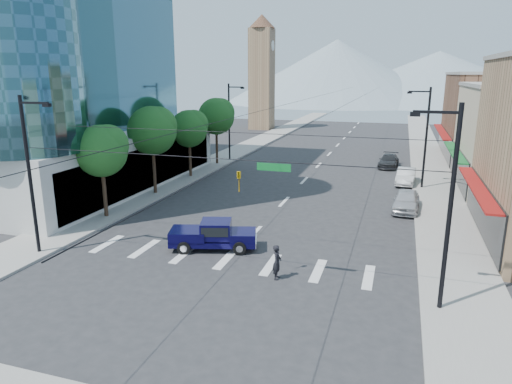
% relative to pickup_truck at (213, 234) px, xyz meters
% --- Properties ---
extents(ground, '(160.00, 160.00, 0.00)m').
position_rel_pickup_truck_xyz_m(ground, '(1.51, -2.72, -0.90)').
color(ground, '#28282B').
rests_on(ground, ground).
extents(sidewalk_left, '(4.00, 120.00, 0.15)m').
position_rel_pickup_truck_xyz_m(sidewalk_left, '(-10.49, 37.28, -0.83)').
color(sidewalk_left, gray).
rests_on(sidewalk_left, ground).
extents(sidewalk_right, '(4.00, 120.00, 0.15)m').
position_rel_pickup_truck_xyz_m(sidewalk_right, '(13.51, 37.28, -0.83)').
color(sidewalk_right, gray).
rests_on(sidewalk_right, ground).
extents(office_tower, '(29.50, 27.00, 30.00)m').
position_rel_pickup_truck_xyz_m(office_tower, '(-24.76, 11.13, 13.55)').
color(office_tower, '#B7B7B2').
rests_on(office_tower, ground).
extents(shop_far, '(12.00, 18.00, 10.00)m').
position_rel_pickup_truck_xyz_m(shop_far, '(21.51, 37.28, 4.10)').
color(shop_far, brown).
rests_on(shop_far, ground).
extents(clock_tower, '(4.80, 4.80, 20.40)m').
position_rel_pickup_truck_xyz_m(clock_tower, '(-14.99, 59.28, 9.74)').
color(clock_tower, '#8C6B4C').
rests_on(clock_tower, ground).
extents(mountain_left, '(80.00, 80.00, 22.00)m').
position_rel_pickup_truck_xyz_m(mountain_left, '(-13.49, 147.28, 10.10)').
color(mountain_left, gray).
rests_on(mountain_left, ground).
extents(mountain_right, '(90.00, 90.00, 18.00)m').
position_rel_pickup_truck_xyz_m(mountain_right, '(21.51, 157.28, 8.10)').
color(mountain_right, gray).
rests_on(mountain_right, ground).
extents(tree_near, '(3.65, 3.64, 6.71)m').
position_rel_pickup_truck_xyz_m(tree_near, '(-9.56, 3.37, 4.09)').
color(tree_near, black).
rests_on(tree_near, ground).
extents(tree_midnear, '(4.09, 4.09, 7.52)m').
position_rel_pickup_truck_xyz_m(tree_midnear, '(-9.56, 10.37, 4.69)').
color(tree_midnear, black).
rests_on(tree_midnear, ground).
extents(tree_midfar, '(3.65, 3.64, 6.71)m').
position_rel_pickup_truck_xyz_m(tree_midfar, '(-9.56, 17.37, 4.09)').
color(tree_midfar, black).
rests_on(tree_midfar, ground).
extents(tree_far, '(4.09, 4.09, 7.52)m').
position_rel_pickup_truck_xyz_m(tree_far, '(-9.56, 24.37, 4.69)').
color(tree_far, black).
rests_on(tree_far, ground).
extents(signal_rig, '(21.80, 0.20, 9.00)m').
position_rel_pickup_truck_xyz_m(signal_rig, '(1.70, -3.72, 3.74)').
color(signal_rig, black).
rests_on(signal_rig, ground).
extents(lamp_pole_nw, '(2.00, 0.25, 9.00)m').
position_rel_pickup_truck_xyz_m(lamp_pole_nw, '(-9.16, 27.28, 4.04)').
color(lamp_pole_nw, black).
rests_on(lamp_pole_nw, ground).
extents(lamp_pole_ne, '(2.00, 0.25, 9.00)m').
position_rel_pickup_truck_xyz_m(lamp_pole_ne, '(12.17, 19.28, 4.04)').
color(lamp_pole_ne, black).
rests_on(lamp_pole_ne, ground).
extents(pickup_truck, '(5.42, 3.18, 1.74)m').
position_rel_pickup_truck_xyz_m(pickup_truck, '(0.00, 0.00, 0.00)').
color(pickup_truck, '#090633').
rests_on(pickup_truck, ground).
extents(pedestrian, '(0.49, 0.69, 1.80)m').
position_rel_pickup_truck_xyz_m(pedestrian, '(4.67, -2.79, -0.00)').
color(pedestrian, black).
rests_on(pedestrian, ground).
extents(parked_car_near, '(2.17, 4.77, 1.59)m').
position_rel_pickup_truck_xyz_m(parked_car_near, '(10.91, 11.59, -0.11)').
color(parked_car_near, silver).
rests_on(parked_car_near, ground).
extents(parked_car_mid, '(1.92, 4.65, 1.50)m').
position_rel_pickup_truck_xyz_m(parked_car_mid, '(10.91, 20.69, -0.16)').
color(parked_car_mid, silver).
rests_on(parked_car_mid, ground).
extents(parked_car_far, '(2.29, 4.98, 1.41)m').
position_rel_pickup_truck_xyz_m(parked_car_far, '(9.11, 28.56, -0.20)').
color(parked_car_far, '#2A2A2C').
rests_on(parked_car_far, ground).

